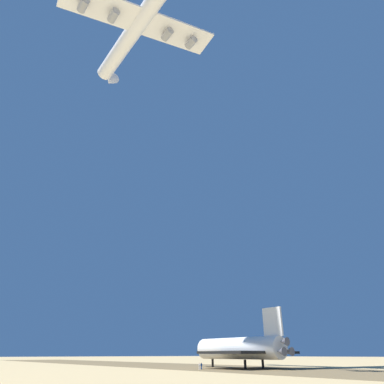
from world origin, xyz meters
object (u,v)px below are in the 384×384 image
Objects in this scene: space_shuttle at (237,348)px; carrier_jet at (140,21)px; ground_crew_near_nose at (201,366)px; ground_crew_mid_fuselage at (199,366)px.

carrier_jet is (10.35, 37.58, 116.20)m from space_shuttle.
ground_crew_near_nose is 1.00× the size of ground_crew_mid_fuselage.
ground_crew_near_nose is at bearing -93.19° from carrier_jet.
ground_crew_near_nose and ground_crew_mid_fuselage have the same top height.
space_shuttle is 122.56m from carrier_jet.
ground_crew_near_nose is at bearing 90.34° from space_shuttle.
carrier_jet is 44.16× the size of ground_crew_near_nose.
ground_crew_near_nose is (1.88, 13.84, -4.41)m from space_shuttle.
ground_crew_mid_fuselage is (-0.92, 1.84, 0.00)m from ground_crew_near_nose.
carrier_jet is at bearing -117.50° from ground_crew_near_nose.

